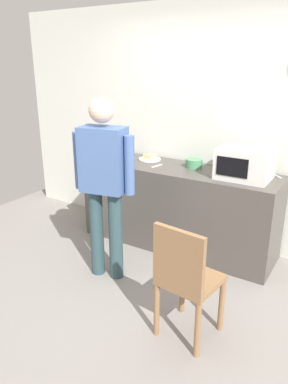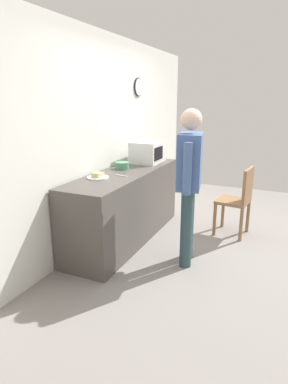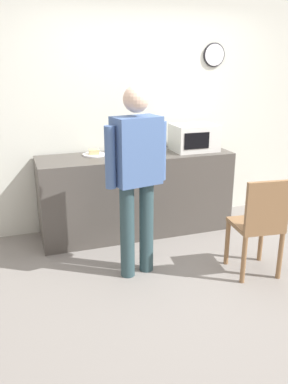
# 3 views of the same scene
# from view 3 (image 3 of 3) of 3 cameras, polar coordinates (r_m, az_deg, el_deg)

# --- Properties ---
(ground_plane) EXTENTS (6.00, 6.00, 0.00)m
(ground_plane) POSITION_cam_3_polar(r_m,az_deg,el_deg) (3.76, 8.58, -12.12)
(ground_plane) COLOR gray
(back_wall) EXTENTS (5.40, 0.13, 2.60)m
(back_wall) POSITION_cam_3_polar(r_m,az_deg,el_deg) (4.76, 0.33, 11.14)
(back_wall) COLOR silver
(back_wall) RESTS_ON ground_plane
(kitchen_counter) EXTENTS (2.16, 0.62, 0.92)m
(kitchen_counter) POSITION_cam_3_polar(r_m,az_deg,el_deg) (4.51, -1.17, -0.27)
(kitchen_counter) COLOR #4C4742
(kitchen_counter) RESTS_ON ground_plane
(microwave) EXTENTS (0.50, 0.39, 0.30)m
(microwave) POSITION_cam_3_polar(r_m,az_deg,el_deg) (4.61, 7.24, 7.80)
(microwave) COLOR silver
(microwave) RESTS_ON kitchen_counter
(sandwich_plate) EXTENTS (0.25, 0.25, 0.07)m
(sandwich_plate) POSITION_cam_3_polar(r_m,az_deg,el_deg) (4.39, -7.21, 5.55)
(sandwich_plate) COLOR white
(sandwich_plate) RESTS_ON kitchen_counter
(salad_bowl) EXTENTS (0.18, 0.18, 0.09)m
(salad_bowl) POSITION_cam_3_polar(r_m,az_deg,el_deg) (4.51, -0.07, 6.37)
(salad_bowl) COLOR #4C8E60
(salad_bowl) RESTS_ON kitchen_counter
(fork_utensil) EXTENTS (0.14, 0.13, 0.01)m
(fork_utensil) POSITION_cam_3_polar(r_m,az_deg,el_deg) (4.97, 8.49, 6.78)
(fork_utensil) COLOR silver
(fork_utensil) RESTS_ON kitchen_counter
(spoon_utensil) EXTENTS (0.05, 0.17, 0.01)m
(spoon_utensil) POSITION_cam_3_polar(r_m,az_deg,el_deg) (4.26, -3.90, 5.02)
(spoon_utensil) COLOR silver
(spoon_utensil) RESTS_ON kitchen_counter
(person_standing) EXTENTS (0.58, 0.31, 1.71)m
(person_standing) POSITION_cam_3_polar(r_m,az_deg,el_deg) (3.43, -1.08, 3.26)
(person_standing) COLOR #2D464C
(person_standing) RESTS_ON ground_plane
(wooden_chair) EXTENTS (0.44, 0.44, 0.94)m
(wooden_chair) POSITION_cam_3_polar(r_m,az_deg,el_deg) (3.69, 16.34, -4.26)
(wooden_chair) COLOR olive
(wooden_chair) RESTS_ON ground_plane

